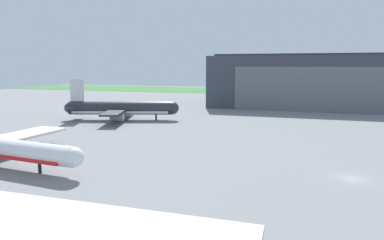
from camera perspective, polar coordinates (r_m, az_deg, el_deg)
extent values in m
plane|color=slate|center=(61.17, 25.02, -8.83)|extent=(440.00, 440.00, 0.00)
cube|color=#407539|center=(241.29, 18.93, 4.37)|extent=(440.00, 56.00, 0.08)
cube|color=#383D47|center=(159.68, 22.29, 5.89)|extent=(101.89, 39.38, 21.70)
cube|color=slate|center=(140.09, 22.99, 4.60)|extent=(77.44, 0.30, 17.36)
cube|color=#383D47|center=(159.58, 22.54, 9.99)|extent=(101.89, 9.45, 1.20)
sphere|color=silver|center=(57.72, -19.11, -5.86)|extent=(3.31, 3.31, 3.31)
cube|color=silver|center=(81.66, -26.67, -2.34)|extent=(9.19, 19.87, 0.56)
cylinder|color=gray|center=(80.32, -27.06, -3.46)|extent=(3.45, 2.22, 1.90)
cylinder|color=black|center=(63.36, -23.97, -7.30)|extent=(0.56, 0.56, 1.82)
cylinder|color=#282B33|center=(114.92, -11.73, 1.97)|extent=(33.74, 13.58, 4.36)
sphere|color=#282B33|center=(112.52, -3.27, 2.00)|extent=(4.19, 4.19, 4.19)
sphere|color=#282B33|center=(119.68, -19.67, 1.91)|extent=(3.40, 3.40, 3.40)
cube|color=silver|center=(115.07, -11.71, 1.38)|extent=(31.15, 12.87, 0.76)
cube|color=silver|center=(118.22, -18.59, 4.75)|extent=(4.34, 1.60, 7.42)
cube|color=#282B33|center=(115.90, -19.29, 1.93)|extent=(4.62, 6.72, 0.28)
cube|color=#282B33|center=(121.99, -18.26, 2.32)|extent=(4.62, 6.72, 0.28)
cube|color=#282B33|center=(107.66, -12.94, 1.17)|extent=(8.83, 14.06, 0.56)
cube|color=#282B33|center=(122.63, -11.26, 2.17)|extent=(8.83, 14.06, 0.56)
cylinder|color=gray|center=(108.70, -12.37, 0.46)|extent=(4.65, 3.46, 2.40)
cylinder|color=gray|center=(121.64, -10.97, 1.41)|extent=(4.65, 3.46, 2.40)
cylinder|color=black|center=(113.44, -5.99, 0.44)|extent=(0.56, 0.56, 1.86)
cylinder|color=black|center=(113.42, -12.59, 0.26)|extent=(0.56, 0.56, 1.86)
cylinder|color=black|center=(117.84, -12.09, 0.61)|extent=(0.56, 0.56, 1.86)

